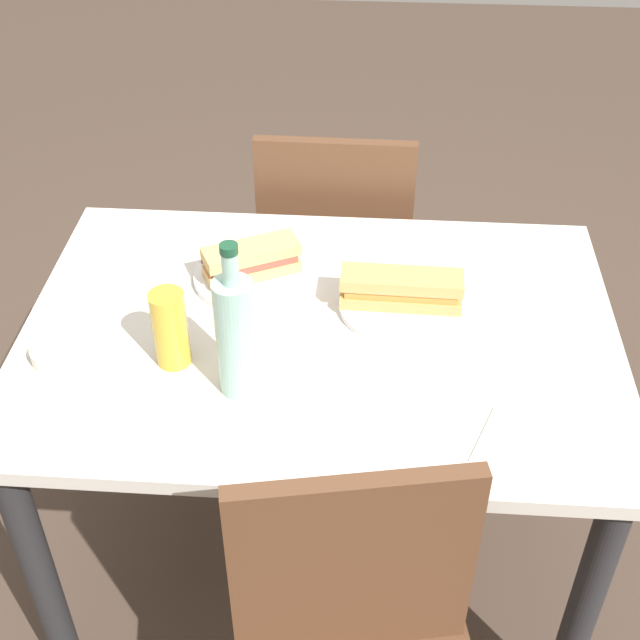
{
  "coord_description": "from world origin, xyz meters",
  "views": [
    {
      "loc": [
        0.09,
        -1.29,
        1.8
      ],
      "look_at": [
        0.0,
        0.0,
        0.75
      ],
      "focal_mm": 48.63,
      "sensor_mm": 36.0,
      "label": 1
    }
  ],
  "objects_px": {
    "knife_near": "(396,284)",
    "baguette_sandwich_far": "(252,260)",
    "dining_table": "(320,370)",
    "baguette_sandwich_near": "(401,289)",
    "water_bottle": "(236,334)",
    "beer_glass": "(170,329)",
    "plate_near": "(400,306)",
    "olive_bowl": "(56,353)",
    "chair_far": "(335,250)",
    "plate_far": "(253,276)",
    "knife_far": "(239,259)"
  },
  "relations": [
    {
      "from": "knife_far",
      "to": "beer_glass",
      "type": "bearing_deg",
      "value": -103.77
    },
    {
      "from": "dining_table",
      "to": "chair_far",
      "type": "bearing_deg",
      "value": 90.09
    },
    {
      "from": "knife_near",
      "to": "water_bottle",
      "type": "height_order",
      "value": "water_bottle"
    },
    {
      "from": "plate_near",
      "to": "baguette_sandwich_near",
      "type": "distance_m",
      "value": 0.04
    },
    {
      "from": "dining_table",
      "to": "water_bottle",
      "type": "bearing_deg",
      "value": -126.7
    },
    {
      "from": "water_bottle",
      "to": "olive_bowl",
      "type": "distance_m",
      "value": 0.37
    },
    {
      "from": "plate_near",
      "to": "beer_glass",
      "type": "xyz_separation_m",
      "value": [
        -0.42,
        -0.19,
        0.07
      ]
    },
    {
      "from": "plate_near",
      "to": "dining_table",
      "type": "bearing_deg",
      "value": -155.05
    },
    {
      "from": "dining_table",
      "to": "baguette_sandwich_near",
      "type": "xyz_separation_m",
      "value": [
        0.15,
        0.07,
        0.16
      ]
    },
    {
      "from": "plate_far",
      "to": "olive_bowl",
      "type": "relative_size",
      "value": 2.64
    },
    {
      "from": "knife_near",
      "to": "plate_far",
      "type": "xyz_separation_m",
      "value": [
        -0.3,
        0.02,
        -0.01
      ]
    },
    {
      "from": "baguette_sandwich_near",
      "to": "beer_glass",
      "type": "xyz_separation_m",
      "value": [
        -0.42,
        -0.19,
        0.03
      ]
    },
    {
      "from": "plate_near",
      "to": "baguette_sandwich_far",
      "type": "xyz_separation_m",
      "value": [
        -0.31,
        0.08,
        0.04
      ]
    },
    {
      "from": "plate_near",
      "to": "beer_glass",
      "type": "height_order",
      "value": "beer_glass"
    },
    {
      "from": "baguette_sandwich_near",
      "to": "knife_near",
      "type": "xyz_separation_m",
      "value": [
        -0.01,
        0.06,
        -0.03
      ]
    },
    {
      "from": "chair_far",
      "to": "plate_far",
      "type": "bearing_deg",
      "value": -108.4
    },
    {
      "from": "baguette_sandwich_near",
      "to": "baguette_sandwich_far",
      "type": "relative_size",
      "value": 1.16
    },
    {
      "from": "plate_near",
      "to": "olive_bowl",
      "type": "xyz_separation_m",
      "value": [
        -0.64,
        -0.2,
        0.01
      ]
    },
    {
      "from": "knife_near",
      "to": "baguette_sandwich_far",
      "type": "distance_m",
      "value": 0.3
    },
    {
      "from": "baguette_sandwich_near",
      "to": "knife_near",
      "type": "height_order",
      "value": "baguette_sandwich_near"
    },
    {
      "from": "knife_far",
      "to": "olive_bowl",
      "type": "xyz_separation_m",
      "value": [
        -0.29,
        -0.32,
        -0.0
      ]
    },
    {
      "from": "baguette_sandwich_near",
      "to": "knife_near",
      "type": "distance_m",
      "value": 0.07
    },
    {
      "from": "water_bottle",
      "to": "baguette_sandwich_far",
      "type": "bearing_deg",
      "value": 93.37
    },
    {
      "from": "knife_near",
      "to": "baguette_sandwich_far",
      "type": "relative_size",
      "value": 0.87
    },
    {
      "from": "knife_near",
      "to": "beer_glass",
      "type": "bearing_deg",
      "value": -149.28
    },
    {
      "from": "plate_near",
      "to": "water_bottle",
      "type": "relative_size",
      "value": 0.8
    },
    {
      "from": "chair_far",
      "to": "plate_far",
      "type": "height_order",
      "value": "chair_far"
    },
    {
      "from": "olive_bowl",
      "to": "plate_far",
      "type": "bearing_deg",
      "value": 39.69
    },
    {
      "from": "dining_table",
      "to": "plate_far",
      "type": "distance_m",
      "value": 0.24
    },
    {
      "from": "dining_table",
      "to": "knife_far",
      "type": "xyz_separation_m",
      "value": [
        -0.19,
        0.2,
        0.13
      ]
    },
    {
      "from": "baguette_sandwich_near",
      "to": "beer_glass",
      "type": "distance_m",
      "value": 0.46
    },
    {
      "from": "baguette_sandwich_far",
      "to": "beer_glass",
      "type": "bearing_deg",
      "value": -113.01
    },
    {
      "from": "plate_far",
      "to": "olive_bowl",
      "type": "xyz_separation_m",
      "value": [
        -0.33,
        -0.27,
        0.01
      ]
    },
    {
      "from": "baguette_sandwich_far",
      "to": "knife_far",
      "type": "relative_size",
      "value": 1.15
    },
    {
      "from": "beer_glass",
      "to": "plate_far",
      "type": "bearing_deg",
      "value": 66.99
    },
    {
      "from": "chair_far",
      "to": "olive_bowl",
      "type": "relative_size",
      "value": 9.4
    },
    {
      "from": "baguette_sandwich_near",
      "to": "knife_far",
      "type": "relative_size",
      "value": 1.34
    },
    {
      "from": "chair_far",
      "to": "baguette_sandwich_near",
      "type": "bearing_deg",
      "value": -73.57
    },
    {
      "from": "knife_far",
      "to": "plate_far",
      "type": "bearing_deg",
      "value": -52.96
    },
    {
      "from": "chair_far",
      "to": "plate_near",
      "type": "bearing_deg",
      "value": -73.57
    },
    {
      "from": "plate_near",
      "to": "knife_near",
      "type": "xyz_separation_m",
      "value": [
        -0.01,
        0.06,
        0.01
      ]
    },
    {
      "from": "dining_table",
      "to": "baguette_sandwich_near",
      "type": "bearing_deg",
      "value": 24.95
    },
    {
      "from": "baguette_sandwich_near",
      "to": "water_bottle",
      "type": "relative_size",
      "value": 0.78
    },
    {
      "from": "beer_glass",
      "to": "baguette_sandwich_far",
      "type": "bearing_deg",
      "value": 66.99
    },
    {
      "from": "knife_near",
      "to": "olive_bowl",
      "type": "relative_size",
      "value": 1.93
    },
    {
      "from": "olive_bowl",
      "to": "baguette_sandwich_near",
      "type": "bearing_deg",
      "value": 17.18
    },
    {
      "from": "knife_far",
      "to": "olive_bowl",
      "type": "bearing_deg",
      "value": -132.52
    },
    {
      "from": "plate_far",
      "to": "beer_glass",
      "type": "relative_size",
      "value": 1.59
    },
    {
      "from": "baguette_sandwich_far",
      "to": "beer_glass",
      "type": "distance_m",
      "value": 0.29
    },
    {
      "from": "baguette_sandwich_near",
      "to": "baguette_sandwich_far",
      "type": "xyz_separation_m",
      "value": [
        -0.31,
        0.08,
        0.0
      ]
    }
  ]
}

